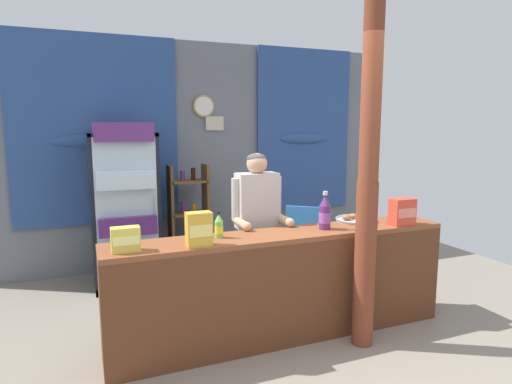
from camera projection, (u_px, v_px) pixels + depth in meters
name	position (u px, v px, depth m)	size (l,w,h in m)	color
ground_plane	(253.00, 305.00, 4.41)	(7.20, 7.20, 0.00)	gray
back_wall_curtained	(204.00, 151.00, 5.71)	(5.40, 0.22, 2.86)	slate
stall_counter	(289.00, 278.00, 3.60)	(2.96, 0.44, 0.92)	brown
timber_post	(368.00, 189.00, 3.45)	(0.19, 0.17, 2.72)	brown
drink_fridge	(124.00, 197.00, 4.85)	(0.72, 0.74, 1.84)	black
bottle_shelf_rack	(189.00, 217.00, 5.35)	(0.48, 0.28, 1.33)	brown
plastic_lawn_chair	(305.00, 234.00, 5.31)	(0.62, 0.62, 0.86)	#3884D6
shopkeeper	(257.00, 216.00, 4.01)	(0.49, 0.42, 1.56)	#28282D
soda_bottle_grape_soda	(325.00, 213.00, 3.75)	(0.10, 0.10, 0.33)	#56286B
soda_bottle_lime_soda	(219.00, 227.00, 3.46)	(0.07, 0.07, 0.21)	#75C64C
snack_box_instant_noodle	(126.00, 239.00, 3.08)	(0.20, 0.10, 0.18)	#EAD14C
snack_box_choco_powder	(199.00, 229.00, 3.21)	(0.19, 0.12, 0.26)	gold
snack_box_crackers	(402.00, 212.00, 3.91)	(0.22, 0.13, 0.24)	#E5422D
pastry_tray	(356.00, 219.00, 4.08)	(0.38, 0.38, 0.07)	#BCBCC1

